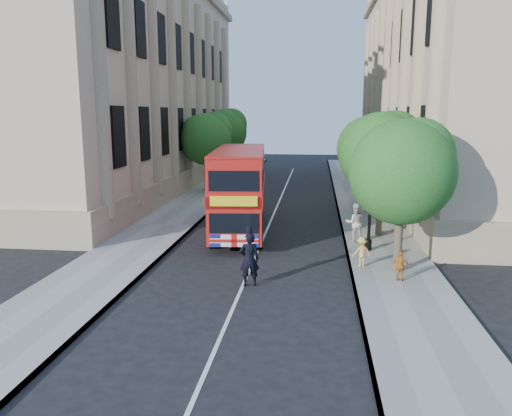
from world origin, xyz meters
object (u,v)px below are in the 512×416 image
(double_decker_bus, at_px, (240,188))
(police_constable, at_px, (249,260))
(box_van, at_px, (240,199))
(woman_pedestrian, at_px, (355,223))
(lamp_post, at_px, (370,198))

(double_decker_bus, height_order, police_constable, double_decker_bus)
(box_van, distance_m, woman_pedestrian, 7.83)
(box_van, height_order, police_constable, box_van)
(double_decker_bus, bearing_deg, box_van, 92.93)
(box_van, relative_size, police_constable, 2.25)
(double_decker_bus, bearing_deg, police_constable, -84.44)
(box_van, bearing_deg, lamp_post, -42.71)
(lamp_post, relative_size, double_decker_bus, 0.54)
(double_decker_bus, xyz_separation_m, police_constable, (1.61, -8.23, -1.38))
(double_decker_bus, distance_m, police_constable, 8.50)
(lamp_post, bearing_deg, police_constable, -133.59)
(double_decker_bus, xyz_separation_m, woman_pedestrian, (5.85, -1.74, -1.32))
(police_constable, height_order, woman_pedestrian, police_constable)
(lamp_post, height_order, box_van, lamp_post)
(lamp_post, height_order, woman_pedestrian, lamp_post)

